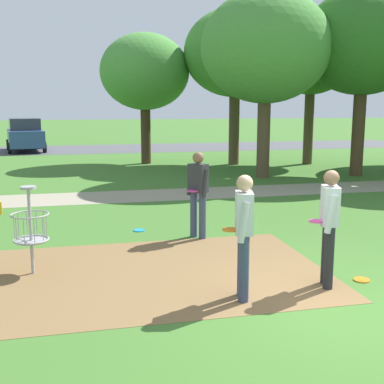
# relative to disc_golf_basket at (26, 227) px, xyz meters

# --- Properties ---
(ground_plane) EXTENTS (160.00, 160.00, 0.00)m
(ground_plane) POSITION_rel_disc_golf_basket_xyz_m (4.07, -2.17, -0.75)
(ground_plane) COLOR #3D6B28
(dirt_tee_pad) EXTENTS (5.86, 3.64, 0.01)m
(dirt_tee_pad) POSITION_rel_disc_golf_basket_xyz_m (1.67, -0.43, -0.75)
(dirt_tee_pad) COLOR brown
(dirt_tee_pad) RESTS_ON ground
(disc_golf_basket) EXTENTS (0.98, 0.58, 1.39)m
(disc_golf_basket) POSITION_rel_disc_golf_basket_xyz_m (0.00, 0.00, 0.00)
(disc_golf_basket) COLOR #9E9EA3
(disc_golf_basket) RESTS_ON ground
(player_throwing) EXTENTS (0.43, 0.49, 1.71)m
(player_throwing) POSITION_rel_disc_golf_basket_xyz_m (2.94, -1.70, 0.21)
(player_throwing) COLOR #384260
(player_throwing) RESTS_ON ground
(player_waiting_left) EXTENTS (0.45, 0.47, 1.71)m
(player_waiting_left) POSITION_rel_disc_golf_basket_xyz_m (3.08, 1.45, 0.21)
(player_waiting_left) COLOR #384260
(player_waiting_left) RESTS_ON ground
(player_waiting_right) EXTENTS (0.44, 0.50, 1.71)m
(player_waiting_right) POSITION_rel_disc_golf_basket_xyz_m (4.29, -1.53, 0.21)
(player_waiting_right) COLOR #232328
(player_waiting_right) RESTS_ON ground
(frisbee_near_basket) EXTENTS (0.24, 0.24, 0.02)m
(frisbee_near_basket) POSITION_rel_disc_golf_basket_xyz_m (4.92, -1.45, -0.74)
(frisbee_near_basket) COLOR orange
(frisbee_near_basket) RESTS_ON ground
(frisbee_mid_grass) EXTENTS (0.24, 0.24, 0.02)m
(frisbee_mid_grass) POSITION_rel_disc_golf_basket_xyz_m (2.00, 2.25, -0.74)
(frisbee_mid_grass) COLOR #1E93DB
(frisbee_mid_grass) RESTS_ON ground
(tree_near_left) EXTENTS (4.54, 4.54, 6.50)m
(tree_near_left) POSITION_rel_disc_golf_basket_xyz_m (7.30, 8.92, 3.79)
(tree_near_left) COLOR brown
(tree_near_left) RESTS_ON ground
(tree_near_right) EXTENTS (4.38, 4.38, 6.63)m
(tree_near_right) POSITION_rel_disc_golf_basket_xyz_m (7.45, 12.82, 3.98)
(tree_near_right) COLOR brown
(tree_near_right) RESTS_ON ground
(tree_mid_left) EXTENTS (3.87, 3.87, 5.65)m
(tree_mid_left) POSITION_rel_disc_golf_basket_xyz_m (3.74, 14.02, 3.22)
(tree_mid_left) COLOR #422D1E
(tree_mid_left) RESTS_ON ground
(tree_far_center) EXTENTS (4.41, 4.41, 6.68)m
(tree_far_center) POSITION_rel_disc_golf_basket_xyz_m (10.84, 8.54, 4.02)
(tree_far_center) COLOR #4C3823
(tree_far_center) RESTS_ON ground
(tree_far_right) EXTENTS (3.44, 3.44, 5.94)m
(tree_far_right) POSITION_rel_disc_golf_basket_xyz_m (10.68, 12.25, 3.68)
(tree_far_right) COLOR brown
(tree_far_right) RESTS_ON ground
(parking_lot_strip) EXTENTS (36.00, 6.00, 0.01)m
(parking_lot_strip) POSITION_rel_disc_golf_basket_xyz_m (4.07, 21.80, -0.75)
(parking_lot_strip) COLOR #4C4C51
(parking_lot_strip) RESTS_ON ground
(parked_car_leftmost) EXTENTS (2.45, 4.43, 1.84)m
(parked_car_leftmost) POSITION_rel_disc_golf_basket_xyz_m (-2.10, 21.32, 0.17)
(parked_car_leftmost) COLOR #2D4784
(parked_car_leftmost) RESTS_ON ground
(gravel_path) EXTENTS (40.00, 1.89, 0.00)m
(gravel_path) POSITION_rel_disc_golf_basket_xyz_m (4.07, 6.24, -0.75)
(gravel_path) COLOR gray
(gravel_path) RESTS_ON ground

